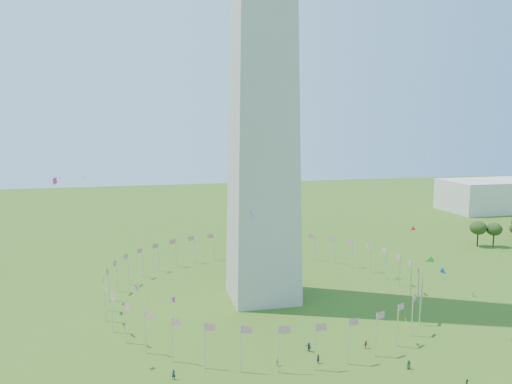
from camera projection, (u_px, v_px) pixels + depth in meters
flag_ring at (262, 281)px, 131.43m from camera, size 80.24×80.24×9.00m
gov_building_east_a at (493, 195)px, 261.76m from camera, size 50.00×30.00×16.00m
crowd at (390, 381)px, 87.84m from camera, size 88.70×71.44×1.92m
kites_aloft at (366, 256)px, 106.58m from camera, size 101.59×73.17×32.75m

